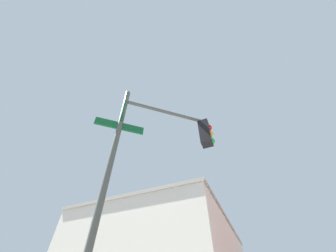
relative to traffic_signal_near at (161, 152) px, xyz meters
name	(u,v)px	position (x,y,z in m)	size (l,w,h in m)	color
traffic_signal_near	(161,152)	(0.00, 0.00, 0.00)	(2.27, 2.08, 6.17)	#474C47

